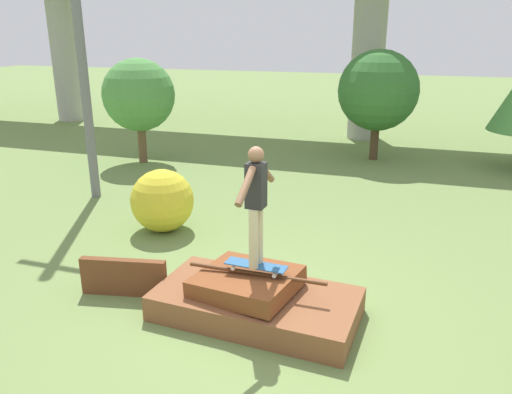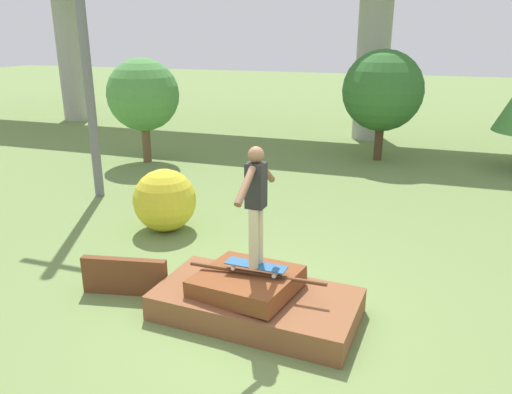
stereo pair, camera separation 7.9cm
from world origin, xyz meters
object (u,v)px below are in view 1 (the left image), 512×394
tree_behind_right (378,91)px  tree_mid_back (139,95)px  skater (256,199)px  utility_pole (80,38)px  bush_yellow_flowering (162,201)px  skateboard (256,266)px

tree_behind_right → tree_mid_back: 6.66m
skater → tree_mid_back: 8.72m
utility_pole → bush_yellow_flowering: 3.97m
utility_pole → tree_mid_back: 3.51m
skateboard → tree_mid_back: bearing=129.7°
skateboard → bush_yellow_flowering: (-2.56, 2.28, -0.13)m
skater → tree_mid_back: bearing=129.7°
utility_pole → bush_yellow_flowering: (2.42, -1.33, -2.85)m
utility_pole → bush_yellow_flowering: size_ratio=5.66×
utility_pole → bush_yellow_flowering: bearing=-28.8°
skater → utility_pole: 6.41m
skateboard → utility_pole: 6.72m
skater → tree_behind_right: (0.66, 9.07, 0.36)m
tree_mid_back → bush_yellow_flowering: tree_mid_back is taller
bush_yellow_flowering → skateboard: bearing=-41.6°
skateboard → tree_behind_right: bearing=85.8°
skateboard → utility_pole: bearing=144.1°
tree_behind_right → tree_mid_back: tree_behind_right is taller
skater → bush_yellow_flowering: size_ratio=1.32×
skateboard → tree_behind_right: tree_behind_right is taller
tree_mid_back → skater: bearing=-50.3°
skateboard → skater: (-0.00, 0.00, 0.90)m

